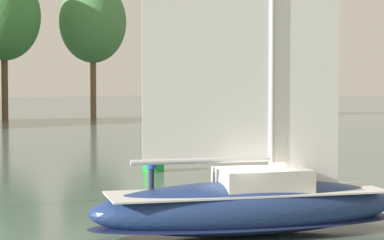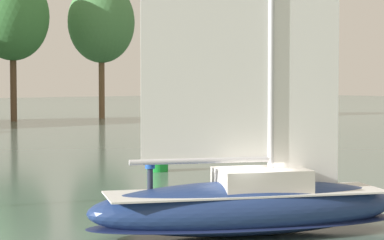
{
  "view_description": "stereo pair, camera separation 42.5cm",
  "coord_description": "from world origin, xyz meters",
  "px_view_note": "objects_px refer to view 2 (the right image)",
  "views": [
    {
      "loc": [
        -18.15,
        -18.62,
        5.38
      ],
      "look_at": [
        0.0,
        3.0,
        3.9
      ],
      "focal_mm": 70.0,
      "sensor_mm": 36.0,
      "label": 1
    },
    {
      "loc": [
        -17.82,
        -18.89,
        5.38
      ],
      "look_at": [
        0.0,
        3.0,
        3.9
      ],
      "focal_mm": 70.0,
      "sensor_mm": 36.0,
      "label": 2
    }
  ],
  "objects_px": {
    "sailboat_main": "(247,201)",
    "channel_buoy": "(157,156)",
    "tree_shore_right": "(13,17)",
    "tree_shore_left": "(101,22)"
  },
  "relations": [
    {
      "from": "tree_shore_left",
      "to": "tree_shore_right",
      "type": "xyz_separation_m",
      "value": [
        -13.04,
        1.1,
        0.2
      ]
    },
    {
      "from": "channel_buoy",
      "to": "sailboat_main",
      "type": "bearing_deg",
      "value": -116.94
    },
    {
      "from": "sailboat_main",
      "to": "channel_buoy",
      "type": "bearing_deg",
      "value": 63.06
    },
    {
      "from": "channel_buoy",
      "to": "tree_shore_right",
      "type": "bearing_deg",
      "value": 72.37
    },
    {
      "from": "tree_shore_right",
      "to": "sailboat_main",
      "type": "xyz_separation_m",
      "value": [
        -26.35,
        -72.9,
        -12.64
      ]
    },
    {
      "from": "channel_buoy",
      "to": "tree_shore_left",
      "type": "bearing_deg",
      "value": 60.71
    },
    {
      "from": "tree_shore_right",
      "to": "sailboat_main",
      "type": "distance_m",
      "value": 78.54
    },
    {
      "from": "tree_shore_right",
      "to": "channel_buoy",
      "type": "bearing_deg",
      "value": -107.63
    },
    {
      "from": "tree_shore_right",
      "to": "channel_buoy",
      "type": "relative_size",
      "value": 8.72
    },
    {
      "from": "sailboat_main",
      "to": "tree_shore_left",
      "type": "bearing_deg",
      "value": 61.25
    }
  ]
}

